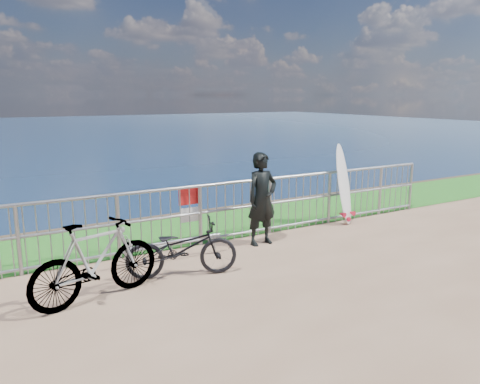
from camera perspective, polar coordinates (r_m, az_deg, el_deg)
grass_strip at (r=9.80m, az=-4.86°, el=-4.18°), size 120.00×120.00×0.00m
railing at (r=8.70m, az=-1.80°, el=-2.30°), size 10.06×0.10×1.13m
surfer at (r=8.46m, az=2.70°, el=-0.85°), size 0.65×0.45×1.69m
surfboard at (r=10.08m, az=12.57°, el=0.59°), size 0.55×0.52×1.71m
bicycle_near at (r=7.11m, az=-7.10°, el=-6.83°), size 1.76×1.03×0.87m
bicycle_far at (r=6.50m, az=-17.17°, el=-8.02°), size 1.90×0.96×1.10m
bike_rack at (r=7.77m, az=-8.27°, el=-6.29°), size 1.75×0.05×0.36m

